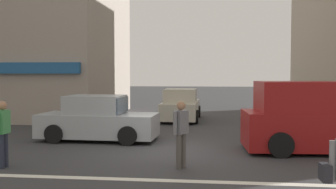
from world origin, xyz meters
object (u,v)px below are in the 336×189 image
sedan_crossing_leftbound (181,106)px  pedestrian_far_side (3,130)px  van_approaching_near (319,118)px  sedan_parked_curbside (98,120)px  pedestrian_mid_crossing (181,130)px

sedan_crossing_leftbound → pedestrian_far_side: 11.14m
van_approaching_near → sedan_parked_curbside: (-7.18, 1.23, -0.29)m
van_approaching_near → sedan_crossing_leftbound: bearing=122.3°
sedan_crossing_leftbound → pedestrian_far_side: pedestrian_far_side is taller
pedestrian_mid_crossing → pedestrian_far_side: same height
van_approaching_near → pedestrian_far_side: 8.85m
sedan_parked_curbside → pedestrian_mid_crossing: size_ratio=2.49×
van_approaching_near → sedan_crossing_leftbound: van_approaching_near is taller
van_approaching_near → sedan_parked_curbside: size_ratio=1.13×
van_approaching_near → pedestrian_far_side: bearing=-160.3°
pedestrian_mid_crossing → pedestrian_far_side: (-4.40, -0.48, 0.00)m
van_approaching_near → pedestrian_mid_crossing: (-3.93, -2.51, -0.06)m
pedestrian_mid_crossing → sedan_crossing_leftbound: bearing=94.8°
van_approaching_near → pedestrian_far_side: (-8.33, -2.99, -0.06)m
pedestrian_far_side → sedan_parked_curbside: bearing=74.7°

